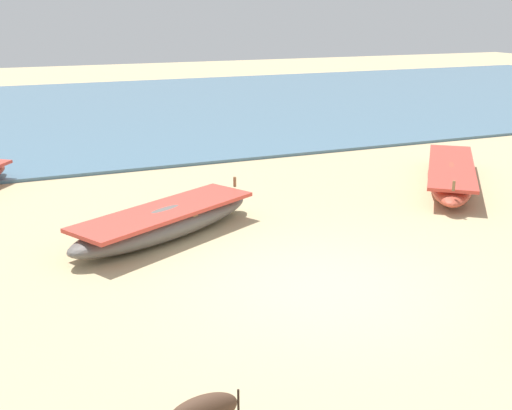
# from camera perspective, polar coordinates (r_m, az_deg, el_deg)

# --- Properties ---
(ground) EXTENTS (80.00, 80.00, 0.00)m
(ground) POSITION_cam_1_polar(r_m,az_deg,el_deg) (9.38, 6.36, -7.30)
(ground) COLOR tan
(sea_water) EXTENTS (60.00, 20.00, 0.08)m
(sea_water) POSITION_cam_1_polar(r_m,az_deg,el_deg) (25.94, -13.33, 8.24)
(sea_water) COLOR slate
(sea_water) RESTS_ON ground
(fishing_boat_1) EXTENTS (3.86, 4.49, 0.69)m
(fishing_boat_1) POSITION_cam_1_polar(r_m,az_deg,el_deg) (15.15, 17.06, 2.67)
(fishing_boat_1) COLOR #B74733
(fishing_boat_1) RESTS_ON ground
(fishing_boat_3) EXTENTS (4.07, 2.82, 0.72)m
(fishing_boat_3) POSITION_cam_1_polar(r_m,az_deg,el_deg) (11.32, -8.11, -1.46)
(fishing_boat_3) COLOR #5B5651
(fishing_boat_3) RESTS_ON ground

